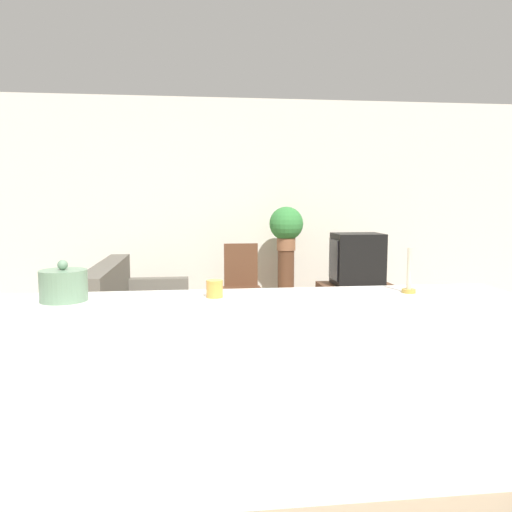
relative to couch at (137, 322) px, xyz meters
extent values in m
plane|color=gray|center=(0.74, -1.82, -0.29)|extent=(14.00, 14.00, 0.00)
cube|color=silver|center=(0.74, 1.61, 1.06)|extent=(9.00, 0.06, 2.70)
cube|color=#605B51|center=(0.05, 0.00, -0.09)|extent=(0.84, 1.74, 0.41)
cube|color=#605B51|center=(-0.27, 0.00, 0.34)|extent=(0.20, 1.74, 0.44)
cube|color=#605B51|center=(0.05, -0.79, 0.00)|extent=(0.84, 0.16, 0.58)
cube|color=#605B51|center=(0.05, 0.79, 0.00)|extent=(0.84, 0.16, 0.58)
cube|color=brown|center=(2.34, 0.57, -0.04)|extent=(0.81, 0.57, 0.50)
cube|color=black|center=(2.34, 0.57, 0.50)|extent=(0.53, 0.41, 0.57)
cube|color=black|center=(2.08, 0.57, 0.50)|extent=(0.02, 0.34, 0.45)
cube|color=brown|center=(1.09, 0.84, 0.12)|extent=(0.44, 0.44, 0.04)
cube|color=brown|center=(1.09, 1.04, 0.39)|extent=(0.40, 0.04, 0.50)
cylinder|color=brown|center=(0.90, 0.65, -0.09)|extent=(0.04, 0.04, 0.39)
cylinder|color=brown|center=(1.28, 0.65, -0.09)|extent=(0.04, 0.04, 0.39)
cylinder|color=brown|center=(0.90, 1.03, -0.09)|extent=(0.04, 0.04, 0.39)
cylinder|color=brown|center=(1.28, 1.03, -0.09)|extent=(0.04, 0.04, 0.39)
cylinder|color=brown|center=(1.64, 1.14, 0.13)|extent=(0.20, 0.20, 0.84)
cylinder|color=#8E5B3D|center=(1.64, 1.14, 0.62)|extent=(0.22, 0.22, 0.15)
sphere|color=#38843D|center=(1.64, 1.14, 0.87)|extent=(0.41, 0.41, 0.41)
cube|color=white|center=(0.74, -2.36, 0.20)|extent=(2.83, 0.44, 0.98)
cylinder|color=gray|center=(-0.05, -2.36, 0.76)|extent=(0.22, 0.22, 0.15)
sphere|color=gray|center=(-0.05, -2.36, 0.86)|extent=(0.05, 0.05, 0.05)
cylinder|color=gold|center=(0.65, -2.36, 0.73)|extent=(0.08, 0.08, 0.08)
cylinder|color=#B7933D|center=(1.64, -2.36, 0.70)|extent=(0.07, 0.07, 0.02)
cylinder|color=beige|center=(1.64, -2.36, 0.81)|extent=(0.02, 0.02, 0.21)
camera|label=1|loc=(0.57, -4.75, 1.16)|focal=35.00mm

